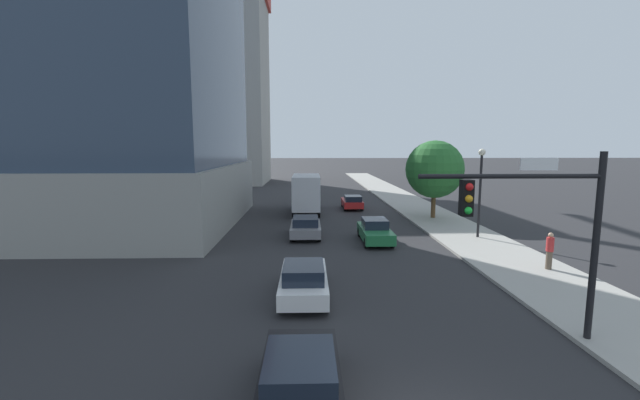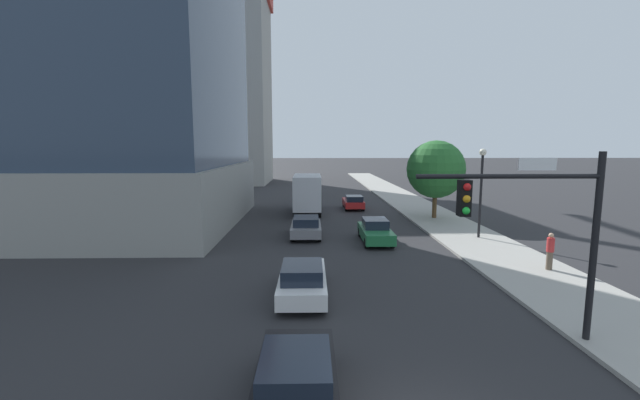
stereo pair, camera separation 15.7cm
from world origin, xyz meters
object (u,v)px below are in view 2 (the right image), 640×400
car_white (303,280)px  car_black (296,385)px  construction_building (222,74)px  street_tree (436,169)px  car_gray (306,227)px  box_truck (307,192)px  car_red (353,202)px  pedestrian_red_shirt (550,251)px  street_lamp (481,180)px  car_green (375,231)px  traffic_light_pole (536,216)px

car_white → car_black: bearing=-90.0°
construction_building → street_tree: (24.42, -34.56, -13.36)m
construction_building → street_tree: construction_building is taller
street_tree → car_gray: bearing=-148.9°
car_gray → box_truck: box_truck is taller
car_red → pedestrian_red_shirt: bearing=-69.6°
street_tree → car_white: (-10.45, -16.95, -3.39)m
street_lamp → car_green: street_lamp is taller
traffic_light_pole → car_green: size_ratio=1.27×
car_black → street_tree: bearing=66.5°
street_tree → car_gray: 12.66m
car_gray → car_white: bearing=-90.0°
car_white → car_black: size_ratio=0.99×
car_red → pedestrian_red_shirt: pedestrian_red_shirt is taller
car_red → car_green: size_ratio=0.90×
traffic_light_pole → street_tree: size_ratio=0.90×
construction_building → car_black: construction_building is taller
construction_building → car_green: bearing=-66.5°
construction_building → box_truck: construction_building is taller
street_lamp → car_gray: 11.61m
street_tree → car_black: size_ratio=1.36×
construction_building → car_green: construction_building is taller
car_black → car_green: (4.37, 16.28, 0.00)m
traffic_light_pole → street_lamp: bearing=72.8°
street_lamp → pedestrian_red_shirt: size_ratio=3.20×
traffic_light_pole → car_white: traffic_light_pole is taller
car_black → traffic_light_pole: bearing=23.8°
street_lamp → car_black: 20.38m
box_truck → car_green: bearing=-68.6°
street_tree → car_red: street_tree is taller
car_green → box_truck: size_ratio=0.57×
traffic_light_pole → box_truck: bearing=105.8°
street_lamp → construction_building: bearing=121.0°
traffic_light_pole → construction_building: bearing=110.6°
pedestrian_red_shirt → box_truck: bearing=123.7°
traffic_light_pole → car_white: 8.59m
street_lamp → street_tree: street_tree is taller
street_lamp → car_gray: bearing=175.3°
construction_building → traffic_light_pole: 60.80m
street_lamp → car_red: street_lamp is taller
street_lamp → box_truck: size_ratio=0.72×
traffic_light_pole → car_gray: (-6.89, 14.64, -3.27)m
box_truck → street_tree: bearing=-18.3°
traffic_light_pole → box_truck: traffic_light_pole is taller
construction_building → car_red: bearing=-57.7°
construction_building → street_tree: bearing=-54.8°
construction_building → car_white: bearing=-74.8°
construction_building → box_truck: 37.48m
construction_building → car_white: (13.97, -51.50, -16.75)m
car_red → car_white: car_white is taller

